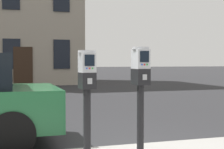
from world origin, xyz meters
TOP-DOWN VIEW (x-y plane):
  - parking_meter_near_kerb at (-0.54, -0.26)m, footprint 0.22×0.26m
  - parking_meter_twin_adjacent at (0.15, -0.26)m, footprint 0.22×0.26m

SIDE VIEW (x-z plane):
  - parking_meter_near_kerb at x=-0.54m, z-range 0.39..1.68m
  - parking_meter_twin_adjacent at x=0.15m, z-range 0.40..1.74m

